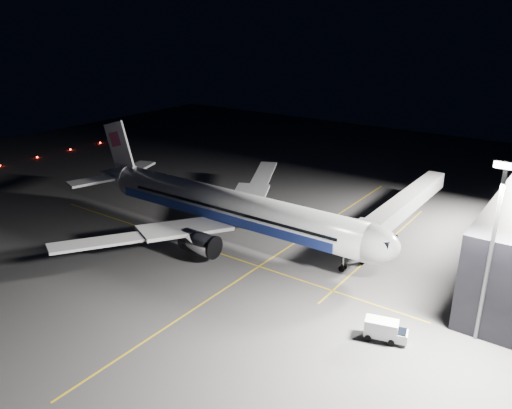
{
  "coord_description": "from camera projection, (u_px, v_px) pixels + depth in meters",
  "views": [
    {
      "loc": [
        47.49,
        -59.16,
        33.83
      ],
      "look_at": [
        3.93,
        1.76,
        6.0
      ],
      "focal_mm": 35.0,
      "sensor_mm": 36.0,
      "label": 1
    }
  ],
  "objects": [
    {
      "name": "safety_cone_a",
      "position": [
        283.0,
        221.0,
        88.55
      ],
      "size": [
        0.34,
        0.34,
        0.51
      ],
      "primitive_type": "cone",
      "color": "#FB400A",
      "rests_on": "ground"
    },
    {
      "name": "airliner",
      "position": [
        225.0,
        206.0,
        81.57
      ],
      "size": [
        61.48,
        54.22,
        16.64
      ],
      "color": "silver",
      "rests_on": "ground"
    },
    {
      "name": "taxiway_lights",
      "position": [
        0.0,
        166.0,
        121.96
      ],
      "size": [
        0.44,
        60.44,
        0.44
      ],
      "color": "#FF140A",
      "rests_on": "ground"
    },
    {
      "name": "floodlight_mast_south",
      "position": [
        493.0,
        238.0,
        52.08
      ],
      "size": [
        2.4,
        0.67,
        20.7
      ],
      "color": "#59595E",
      "rests_on": "ground"
    },
    {
      "name": "baggage_tug",
      "position": [
        244.0,
        205.0,
        94.2
      ],
      "size": [
        2.8,
        2.29,
        1.96
      ],
      "rotation": [
        0.0,
        0.0,
        -0.05
      ],
      "color": "black",
      "rests_on": "ground"
    },
    {
      "name": "ground",
      "position": [
        231.0,
        237.0,
        82.78
      ],
      "size": [
        200.0,
        200.0,
        0.0
      ],
      "primitive_type": "plane",
      "color": "#4C4C4F",
      "rests_on": "ground"
    },
    {
      "name": "guide_line_side",
      "position": [
        380.0,
        249.0,
        78.41
      ],
      "size": [
        0.25,
        40.0,
        0.01
      ],
      "primitive_type": "cube",
      "color": "gold",
      "rests_on": "ground"
    },
    {
      "name": "safety_cone_c",
      "position": [
        240.0,
        226.0,
        86.36
      ],
      "size": [
        0.4,
        0.4,
        0.6
      ],
      "primitive_type": "cone",
      "color": "#FB400A",
      "rests_on": "ground"
    },
    {
      "name": "safety_cone_b",
      "position": [
        280.0,
        232.0,
        83.8
      ],
      "size": [
        0.4,
        0.4,
        0.6
      ],
      "primitive_type": "cone",
      "color": "#FB400A",
      "rests_on": "ground"
    },
    {
      "name": "jet_bridge",
      "position": [
        401.0,
        207.0,
        82.96
      ],
      "size": [
        3.6,
        34.4,
        6.3
      ],
      "color": "#B2B2B7",
      "rests_on": "ground"
    },
    {
      "name": "service_truck",
      "position": [
        385.0,
        330.0,
        55.7
      ],
      "size": [
        5.03,
        3.06,
        2.41
      ],
      "rotation": [
        0.0,
        0.0,
        0.27
      ],
      "color": "white",
      "rests_on": "ground"
    },
    {
      "name": "guide_line_main",
      "position": [
        281.0,
        252.0,
        77.33
      ],
      "size": [
        0.25,
        80.0,
        0.01
      ],
      "primitive_type": "cube",
      "color": "gold",
      "rests_on": "ground"
    },
    {
      "name": "guide_line_cross",
      "position": [
        207.0,
        249.0,
        78.21
      ],
      "size": [
        70.0,
        0.25,
        0.01
      ],
      "primitive_type": "cube",
      "color": "gold",
      "rests_on": "ground"
    }
  ]
}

